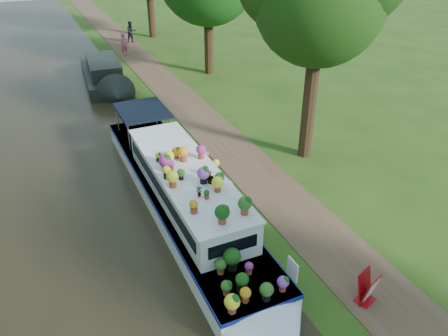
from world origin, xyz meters
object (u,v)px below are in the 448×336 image
second_boat (104,74)px  pedestrian_pink (124,44)px  plant_boat (187,196)px  pedestrian_dark (131,32)px  sandwich_board (367,289)px

second_boat → pedestrian_pink: (2.55, 5.59, 0.22)m
plant_boat → pedestrian_dark: bearing=80.1°
pedestrian_pink → second_boat: bearing=-133.9°
plant_boat → pedestrian_dark: 24.20m
plant_boat → sandwich_board: bearing=-61.7°
plant_boat → pedestrian_dark: size_ratio=8.14×
pedestrian_pink → plant_boat: bearing=-117.1°
sandwich_board → second_boat: bearing=78.0°
sandwich_board → pedestrian_pink: pedestrian_pink is taller
sandwich_board → pedestrian_pink: 25.80m
plant_boat → pedestrian_dark: (4.15, 23.84, 0.01)m
plant_boat → sandwich_board: 6.18m
pedestrian_dark → sandwich_board: bearing=-103.3°
pedestrian_pink → sandwich_board: bearing=-109.0°
plant_boat → pedestrian_dark: plant_boat is taller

